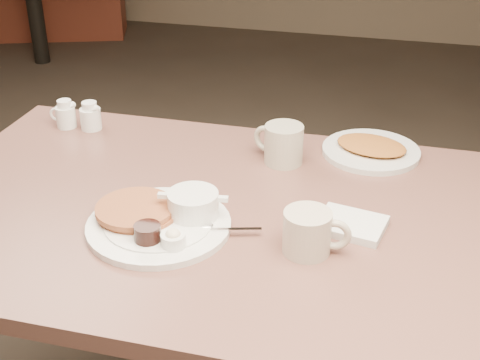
% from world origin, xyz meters
% --- Properties ---
extents(diner_table, '(1.50, 0.90, 0.75)m').
position_xyz_m(diner_table, '(0.00, 0.00, 0.58)').
color(diner_table, '#84564C').
rests_on(diner_table, ground).
extents(main_plate, '(0.39, 0.35, 0.07)m').
position_xyz_m(main_plate, '(-0.14, -0.10, 0.77)').
color(main_plate, white).
rests_on(main_plate, diner_table).
extents(coffee_mug_near, '(0.14, 0.10, 0.09)m').
position_xyz_m(coffee_mug_near, '(0.18, -0.11, 0.80)').
color(coffee_mug_near, beige).
rests_on(coffee_mug_near, diner_table).
extents(napkin, '(0.16, 0.14, 0.02)m').
position_xyz_m(napkin, '(0.25, -0.00, 0.76)').
color(napkin, silver).
rests_on(napkin, diner_table).
extents(coffee_mug_far, '(0.15, 0.13, 0.10)m').
position_xyz_m(coffee_mug_far, '(0.05, 0.27, 0.80)').
color(coffee_mug_far, '#BAB39E').
rests_on(coffee_mug_far, diner_table).
extents(creamer_left, '(0.08, 0.07, 0.08)m').
position_xyz_m(creamer_left, '(-0.59, 0.33, 0.79)').
color(creamer_left, white).
rests_on(creamer_left, diner_table).
extents(creamer_right, '(0.08, 0.06, 0.08)m').
position_xyz_m(creamer_right, '(-0.51, 0.33, 0.79)').
color(creamer_right, white).
rests_on(creamer_right, diner_table).
extents(hash_plate, '(0.31, 0.31, 0.04)m').
position_xyz_m(hash_plate, '(0.26, 0.37, 0.76)').
color(hash_plate, silver).
rests_on(hash_plate, diner_table).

